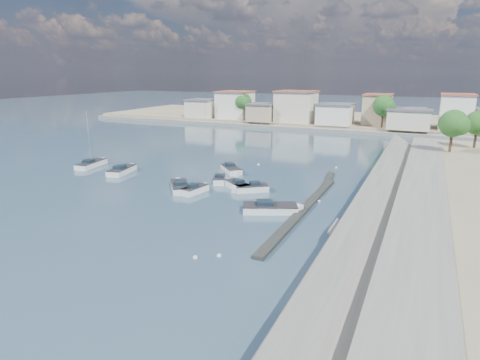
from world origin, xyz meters
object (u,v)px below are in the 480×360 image
at_px(motorboat_d, 250,189).
at_px(motorboat_f, 220,179).
at_px(motorboat_b, 196,190).
at_px(motorboat_c, 236,185).
at_px(motorboat_h, 273,209).
at_px(motorboat_g, 232,170).
at_px(sailboat, 92,164).
at_px(motorboat_e, 123,170).
at_px(motorboat_a, 180,186).

distance_m(motorboat_d, motorboat_f, 6.09).
bearing_deg(motorboat_d, motorboat_b, -151.44).
xyz_separation_m(motorboat_b, motorboat_c, (3.73, 4.01, 0.00)).
xyz_separation_m(motorboat_b, motorboat_h, (11.30, -2.69, 0.00)).
xyz_separation_m(motorboat_d, motorboat_g, (-6.55, 8.06, 0.00)).
relative_size(motorboat_f, sailboat, 0.45).
relative_size(motorboat_d, motorboat_g, 0.86).
height_order(motorboat_b, motorboat_f, same).
distance_m(motorboat_c, motorboat_f, 3.73).
xyz_separation_m(motorboat_e, motorboat_f, (15.71, 1.41, -0.00)).
bearing_deg(sailboat, motorboat_c, -3.22).
bearing_deg(motorboat_e, sailboat, 170.24).
relative_size(motorboat_e, motorboat_h, 0.97).
height_order(motorboat_b, sailboat, sailboat).
relative_size(motorboat_a, motorboat_g, 1.08).
bearing_deg(motorboat_h, motorboat_d, 131.86).
height_order(motorboat_a, motorboat_b, same).
distance_m(motorboat_b, motorboat_f, 5.66).
distance_m(motorboat_a, motorboat_e, 13.24).
distance_m(motorboat_e, motorboat_g, 16.36).
height_order(motorboat_c, motorboat_f, same).
height_order(motorboat_c, motorboat_g, same).
bearing_deg(motorboat_d, sailboat, 175.52).
height_order(motorboat_a, motorboat_c, same).
xyz_separation_m(motorboat_c, motorboat_g, (-4.30, 7.30, 0.00)).
bearing_deg(motorboat_g, motorboat_h, -49.69).
bearing_deg(motorboat_e, motorboat_b, -15.46).
bearing_deg(motorboat_g, motorboat_e, -154.40).
relative_size(motorboat_e, motorboat_f, 1.54).
distance_m(motorboat_c, motorboat_h, 10.12).
relative_size(motorboat_c, motorboat_d, 1.05).
bearing_deg(sailboat, motorboat_b, -13.65).
height_order(motorboat_f, motorboat_h, same).
xyz_separation_m(motorboat_e, motorboat_g, (14.76, 7.07, 0.00)).
distance_m(motorboat_f, motorboat_g, 5.74).
height_order(motorboat_a, motorboat_g, same).
height_order(motorboat_a, motorboat_d, same).
distance_m(motorboat_a, sailboat, 20.59).
bearing_deg(motorboat_e, motorboat_d, -2.65).
relative_size(motorboat_b, motorboat_e, 0.71).
xyz_separation_m(motorboat_e, sailboat, (-7.29, 1.25, 0.03)).
height_order(motorboat_a, motorboat_f, same).
relative_size(motorboat_a, sailboat, 0.61).
bearing_deg(motorboat_g, motorboat_a, -100.84).
bearing_deg(motorboat_a, motorboat_h, -12.54).
bearing_deg(motorboat_c, motorboat_e, 179.31).
xyz_separation_m(motorboat_a, motorboat_h, (13.97, -3.11, -0.00)).
bearing_deg(motorboat_b, motorboat_d, 28.56).
bearing_deg(sailboat, motorboat_d, -4.48).
xyz_separation_m(motorboat_h, sailboat, (-33.92, 8.19, 0.03)).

